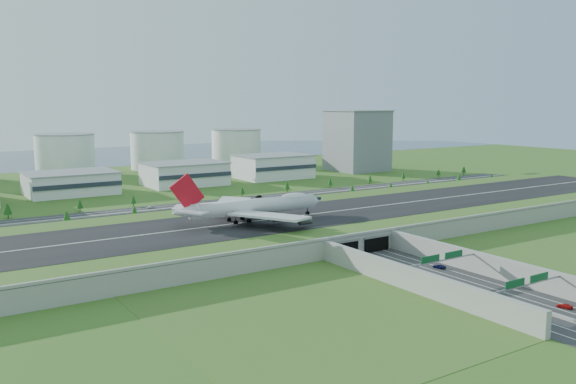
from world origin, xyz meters
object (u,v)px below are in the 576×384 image
car_5 (259,196)px  car_7 (150,207)px  car_2 (439,266)px  car_3 (565,306)px  car_0 (390,270)px  car_1 (500,307)px  boeing_747 (253,206)px  car_6 (392,188)px  office_tower (357,141)px

car_5 → car_7: (-75.79, -0.42, -0.04)m
car_2 → car_3: size_ratio=1.04×
car_0 → car_1: size_ratio=0.88×
car_0 → car_2: size_ratio=0.76×
car_0 → car_3: bearing=-98.4°
boeing_747 → car_3: bearing=-74.1°
boeing_747 → car_1: bearing=-80.6°
car_2 → car_1: bearing=53.1°
car_6 → car_7: bearing=65.9°
car_5 → car_6: bearing=64.5°
boeing_747 → office_tower: bearing=44.3°
car_3 → car_7: (-43.83, 241.83, 0.04)m
boeing_747 → car_6: size_ratio=16.62×
car_7 → car_5: bearing=71.2°
office_tower → car_0: office_tower is taller
office_tower → car_0: (-208.81, -272.43, -26.72)m
car_3 → car_7: car_7 is taller
boeing_747 → car_6: bearing=30.4°
car_2 → car_5: size_ratio=1.07×
car_6 → car_3: bearing=130.0°
car_2 → car_6: 218.04m
car_5 → car_7: car_5 is taller
car_1 → car_2: size_ratio=0.86×
car_6 → car_2: bearing=123.1°
car_6 → car_7: size_ratio=0.93×
boeing_747 → car_3: (31.18, -139.64, -14.13)m
car_5 → car_1: bearing=-28.2°
office_tower → boeing_747: size_ratio=0.69×
office_tower → car_0: bearing=-127.5°
car_0 → car_3: (17.74, -60.10, 0.05)m
car_2 → car_3: same height
car_2 → car_7: car_7 is taller
car_3 → car_5: bearing=-109.8°
car_6 → car_5: bearing=61.9°
boeing_747 → car_1: 130.56m
office_tower → car_2: size_ratio=10.72×
car_6 → car_0: bearing=118.2°
boeing_747 → car_2: (33.00, -86.11, -14.13)m
office_tower → car_1: size_ratio=12.43×
boeing_747 → car_3: boeing_747 is taller
office_tower → car_0: 344.29m
car_3 → car_5: size_ratio=1.03×
boeing_747 → car_3: 143.78m
car_0 → car_3: car_3 is taller
car_1 → car_3: bearing=-28.0°
car_3 → car_5: car_5 is taller
office_tower → boeing_747: (-222.26, -192.89, -12.54)m
car_2 → car_3: (-1.82, -53.53, 0.00)m
car_5 → car_7: 75.79m
car_3 → car_6: bearing=-133.5°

